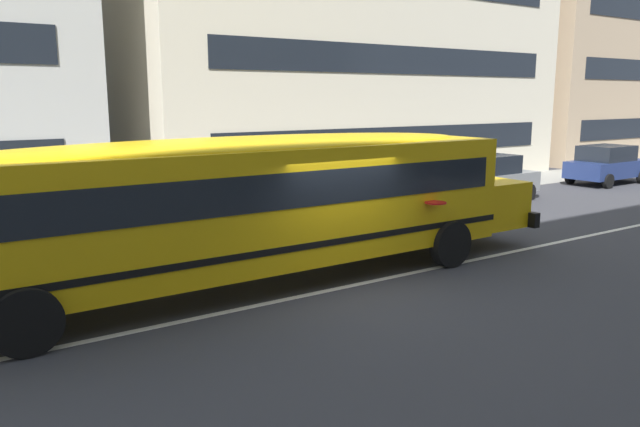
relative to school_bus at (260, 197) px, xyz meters
The scene contains 7 objects.
ground_plane 2.38m from the school_bus, 47.41° to the right, with size 400.00×400.00×0.00m, color #38383D.
sidewalk_far 7.45m from the school_bus, 81.24° to the left, with size 120.00×3.00×0.01m, color gray.
lane_centreline 2.38m from the school_bus, 47.41° to the right, with size 110.00×0.16×0.01m, color silver.
school_bus is the anchor object (origin of this frame).
parked_car_grey_far_corner 12.21m from the school_bus, 20.38° to the left, with size 3.94×1.95×1.64m.
parked_car_dark_blue_by_lamppost 19.61m from the school_bus, 12.82° to the left, with size 3.93×1.94×1.64m.
apartment_block_far_right 33.93m from the school_bus, 26.97° to the left, with size 14.43×12.94×16.50m.
Camera 1 is at (-6.80, -9.36, 3.68)m, focal length 34.65 mm.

